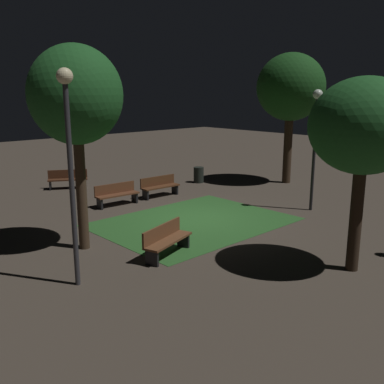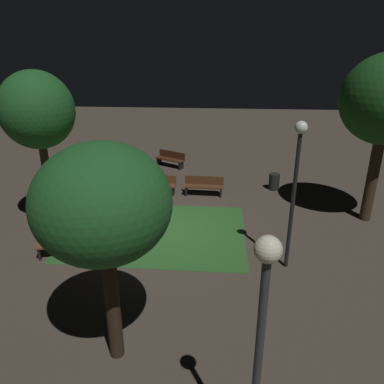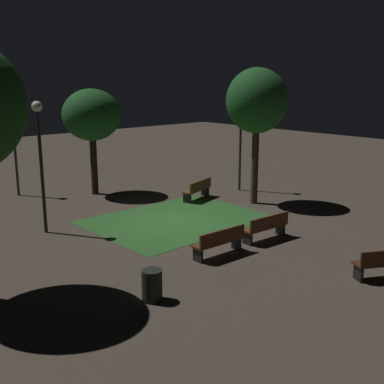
{
  "view_description": "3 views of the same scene",
  "coord_description": "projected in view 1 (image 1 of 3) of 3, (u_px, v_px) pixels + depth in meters",
  "views": [
    {
      "loc": [
        10.41,
        10.76,
        4.46
      ],
      "look_at": [
        -0.2,
        -0.58,
        0.86
      ],
      "focal_mm": 40.37,
      "sensor_mm": 36.0,
      "label": 1
    },
    {
      "loc": [
        -1.88,
        12.02,
        6.37
      ],
      "look_at": [
        -0.79,
        -0.89,
        1.22
      ],
      "focal_mm": 33.81,
      "sensor_mm": 36.0,
      "label": 2
    },
    {
      "loc": [
        -10.95,
        -13.3,
        5.31
      ],
      "look_at": [
        0.64,
        -0.44,
        1.17
      ],
      "focal_mm": 44.8,
      "sensor_mm": 36.0,
      "label": 3
    }
  ],
  "objects": [
    {
      "name": "trash_bin",
      "position": [
        199.0,
        175.0,
        21.76
      ],
      "size": [
        0.51,
        0.51,
        0.79
      ],
      "primitive_type": "cylinder",
      "color": "black",
      "rests_on": "ground"
    },
    {
      "name": "bench_path_side",
      "position": [
        159.0,
        186.0,
        18.8
      ],
      "size": [
        1.82,
        0.55,
        0.88
      ],
      "color": "#512D19",
      "rests_on": "ground"
    },
    {
      "name": "bench_near_trees",
      "position": [
        116.0,
        194.0,
        17.33
      ],
      "size": [
        1.83,
        0.59,
        0.88
      ],
      "color": "brown",
      "rests_on": "ground"
    },
    {
      "name": "lamp_post_plaza_east",
      "position": [
        69.0,
        144.0,
        9.51
      ],
      "size": [
        0.36,
        0.36,
        4.98
      ],
      "color": "#333338",
      "rests_on": "ground"
    },
    {
      "name": "bench_front_right",
      "position": [
        166.0,
        239.0,
        11.97
      ],
      "size": [
        1.86,
        0.99,
        0.88
      ],
      "color": "brown",
      "rests_on": "ground"
    },
    {
      "name": "lamp_post_plaza_west",
      "position": [
        316.0,
        130.0,
        16.06
      ],
      "size": [
        0.36,
        0.36,
        4.57
      ],
      "color": "black",
      "rests_on": "ground"
    },
    {
      "name": "ground_plane",
      "position": [
        199.0,
        219.0,
        15.59
      ],
      "size": [
        60.0,
        60.0,
        0.0
      ],
      "primitive_type": "plane",
      "color": "#473D33"
    },
    {
      "name": "bench_back_row",
      "position": [
        68.0,
        179.0,
        20.38
      ],
      "size": [
        1.8,
        1.31,
        0.88
      ],
      "color": "#422314",
      "rests_on": "ground"
    },
    {
      "name": "grass_lawn",
      "position": [
        194.0,
        222.0,
        15.19
      ],
      "size": [
        6.49,
        4.92,
        0.01
      ],
      "primitive_type": "cube",
      "color": "#2D6028",
      "rests_on": "ground"
    },
    {
      "name": "tree_lawn_side",
      "position": [
        76.0,
        97.0,
        11.69
      ],
      "size": [
        2.56,
        2.56,
        5.74
      ],
      "color": "#423021",
      "rests_on": "ground"
    },
    {
      "name": "tree_tall_center",
      "position": [
        364.0,
        128.0,
        10.3
      ],
      "size": [
        2.63,
        2.63,
        4.85
      ],
      "color": "#2D2116",
      "rests_on": "ground"
    },
    {
      "name": "tree_right_canopy",
      "position": [
        291.0,
        88.0,
        20.79
      ],
      "size": [
        3.28,
        3.28,
        6.32
      ],
      "color": "#38281C",
      "rests_on": "ground"
    }
  ]
}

